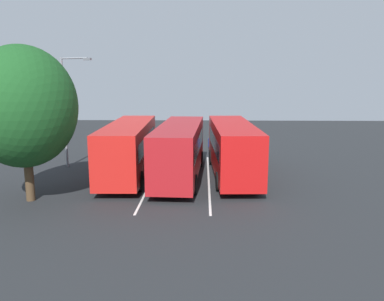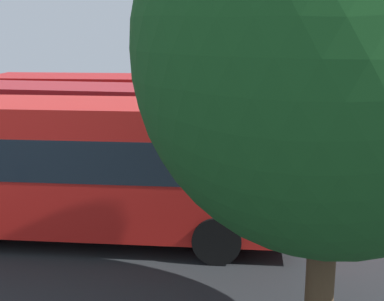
{
  "view_description": "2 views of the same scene",
  "coord_description": "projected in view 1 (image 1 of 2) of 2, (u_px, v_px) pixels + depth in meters",
  "views": [
    {
      "loc": [
        -23.18,
        -1.26,
        6.16
      ],
      "look_at": [
        0.4,
        -0.69,
        1.7
      ],
      "focal_mm": 36.31,
      "sensor_mm": 36.0,
      "label": 1
    },
    {
      "loc": [
        -3.45,
        15.14,
        5.06
      ],
      "look_at": [
        -1.46,
        -0.78,
        1.3
      ],
      "focal_mm": 50.35,
      "sensor_mm": 36.0,
      "label": 2
    }
  ],
  "objects": [
    {
      "name": "street_lamp",
      "position": [
        67.0,
        105.0,
        26.27
      ],
      "size": [
        1.02,
        2.34,
        7.49
      ],
      "rotation": [
        0.0,
        0.0,
        -1.93
      ],
      "color": "gray",
      "rests_on": "ground"
    },
    {
      "name": "lane_stripe_inner_left",
      "position": [
        153.0,
        178.0,
        23.99
      ],
      "size": [
        13.07,
        0.19,
        0.01
      ],
      "primitive_type": "cube",
      "rotation": [
        0.0,
        0.0,
        -0.01
      ],
      "color": "silver",
      "rests_on": "ground"
    },
    {
      "name": "lane_stripe_outer_left",
      "position": [
        209.0,
        179.0,
        23.91
      ],
      "size": [
        13.07,
        0.19,
        0.01
      ],
      "primitive_type": "cube",
      "rotation": [
        0.0,
        0.0,
        -0.01
      ],
      "color": "silver",
      "rests_on": "ground"
    },
    {
      "name": "ground_plane",
      "position": [
        181.0,
        179.0,
        23.95
      ],
      "size": [
        65.81,
        65.81,
        0.0
      ],
      "primitive_type": "plane",
      "color": "#232628"
    },
    {
      "name": "depot_tree",
      "position": [
        24.0,
        107.0,
        18.86
      ],
      "size": [
        5.66,
        5.1,
        7.72
      ],
      "color": "#4C3823",
      "rests_on": "ground"
    },
    {
      "name": "pedestrian",
      "position": [
        210.0,
        145.0,
        30.04
      ],
      "size": [
        0.44,
        0.44,
        1.74
      ],
      "rotation": [
        0.0,
        0.0,
        2.57
      ],
      "color": "#232833",
      "rests_on": "ground"
    },
    {
      "name": "bus_center_left",
      "position": [
        180.0,
        149.0,
        23.78
      ],
      "size": [
        10.43,
        2.91,
        3.32
      ],
      "rotation": [
        0.0,
        0.0,
        -0.05
      ],
      "color": "#AD191E",
      "rests_on": "ground"
    },
    {
      "name": "bus_center_right",
      "position": [
        129.0,
        147.0,
        24.38
      ],
      "size": [
        10.38,
        2.71,
        3.32
      ],
      "rotation": [
        0.0,
        0.0,
        0.02
      ],
      "color": "red",
      "rests_on": "ground"
    },
    {
      "name": "bus_far_left",
      "position": [
        232.0,
        147.0,
        24.31
      ],
      "size": [
        10.41,
        2.8,
        3.32
      ],
      "rotation": [
        0.0,
        0.0,
        0.04
      ],
      "color": "red",
      "rests_on": "ground"
    }
  ]
}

